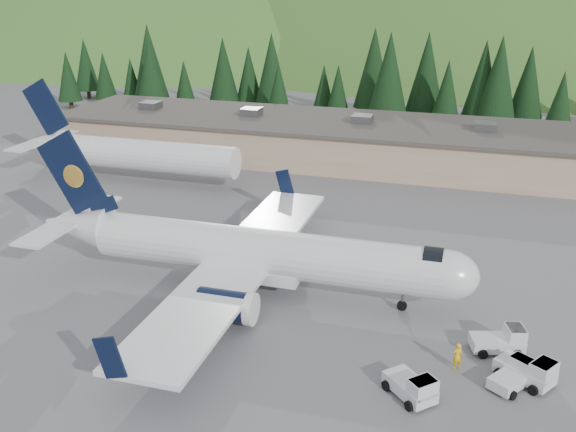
% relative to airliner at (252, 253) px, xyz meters
% --- Properties ---
extents(ground, '(600.00, 600.00, 0.00)m').
position_rel_airliner_xyz_m(ground, '(1.02, 0.01, -3.08)').
color(ground, slate).
extents(airliner, '(34.71, 32.51, 11.56)m').
position_rel_airliner_xyz_m(airliner, '(0.00, 0.00, 0.00)').
color(airliner, white).
rests_on(airliner, ground).
extents(second_airliner, '(27.50, 11.00, 10.05)m').
position_rel_airliner_xyz_m(second_airliner, '(-23.91, 22.01, 0.24)').
color(second_airliner, white).
rests_on(second_airliner, ground).
extents(baggage_tug_a, '(3.63, 2.72, 1.76)m').
position_rel_airliner_xyz_m(baggage_tug_a, '(18.34, -3.40, -2.29)').
color(baggage_tug_a, silver).
rests_on(baggage_tug_a, ground).
extents(baggage_tug_b, '(3.72, 3.25, 1.79)m').
position_rel_airliner_xyz_m(baggage_tug_b, '(19.92, -6.51, -2.28)').
color(baggage_tug_b, silver).
rests_on(baggage_tug_b, ground).
extents(baggage_tug_c, '(2.87, 3.25, 1.56)m').
position_rel_airliner_xyz_m(baggage_tug_c, '(19.04, -7.02, -2.38)').
color(baggage_tug_c, silver).
rests_on(baggage_tug_c, ground).
extents(terminal_building, '(71.00, 17.00, 6.10)m').
position_rel_airliner_xyz_m(terminal_building, '(-3.99, 38.01, -0.46)').
color(terminal_building, tan).
rests_on(terminal_building, ground).
extents(baggage_tug_d, '(3.44, 3.43, 1.73)m').
position_rel_airliner_xyz_m(baggage_tug_d, '(13.48, -10.11, -2.31)').
color(baggage_tug_d, silver).
rests_on(baggage_tug_d, ground).
extents(ramp_worker, '(0.78, 0.71, 1.79)m').
position_rel_airliner_xyz_m(ramp_worker, '(15.70, -6.30, -2.19)').
color(ramp_worker, yellow).
rests_on(ramp_worker, ground).
extents(tree_line, '(112.67, 17.42, 14.28)m').
position_rel_airliner_xyz_m(tree_line, '(1.38, 61.66, 4.46)').
color(tree_line, black).
rests_on(tree_line, ground).
extents(hills, '(614.00, 330.00, 300.00)m').
position_rel_airliner_xyz_m(hills, '(54.35, 207.39, -85.88)').
color(hills, '#36611E').
rests_on(hills, ground).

